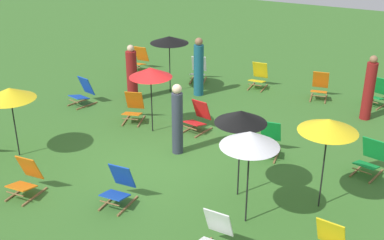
{
  "coord_description": "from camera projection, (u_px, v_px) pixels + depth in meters",
  "views": [
    {
      "loc": [
        5.2,
        -9.03,
        5.63
      ],
      "look_at": [
        0.0,
        1.2,
        0.5
      ],
      "focal_mm": 46.36,
      "sensor_mm": 36.0,
      "label": 1
    }
  ],
  "objects": [
    {
      "name": "ground_plane",
      "position": [
        169.0,
        157.0,
        11.8
      ],
      "size": [
        40.0,
        40.0,
        0.0
      ],
      "primitive_type": "plane",
      "color": "#386B28"
    },
    {
      "name": "deckchair_4",
      "position": [
        140.0,
        60.0,
        17.71
      ],
      "size": [
        0.51,
        0.78,
        0.83
      ],
      "rotation": [
        0.0,
        0.0,
        0.04
      ],
      "color": "olive",
      "rests_on": "ground"
    },
    {
      "name": "umbrella_2",
      "position": [
        241.0,
        117.0,
        9.61
      ],
      "size": [
        1.04,
        1.04,
        1.9
      ],
      "color": "black",
      "rests_on": "ground"
    },
    {
      "name": "umbrella_1",
      "position": [
        10.0,
        94.0,
        11.27
      ],
      "size": [
        1.16,
        1.16,
        1.72
      ],
      "color": "black",
      "rests_on": "ground"
    },
    {
      "name": "person_2",
      "position": [
        177.0,
        120.0,
        11.7
      ],
      "size": [
        0.36,
        0.36,
        1.75
      ],
      "rotation": [
        0.0,
        0.0,
        3.6
      ],
      "color": "#333847",
      "rests_on": "ground"
    },
    {
      "name": "deckchair_2",
      "position": [
        83.0,
        93.0,
        14.72
      ],
      "size": [
        0.65,
        0.85,
        0.83
      ],
      "rotation": [
        0.0,
        0.0,
        -0.25
      ],
      "color": "olive",
      "rests_on": "ground"
    },
    {
      "name": "deckchair_8",
      "position": [
        133.0,
        108.0,
        13.61
      ],
      "size": [
        0.68,
        0.87,
        0.83
      ],
      "rotation": [
        0.0,
        0.0,
        0.31
      ],
      "color": "olive",
      "rests_on": "ground"
    },
    {
      "name": "umbrella_5",
      "position": [
        328.0,
        125.0,
        9.21
      ],
      "size": [
        1.13,
        1.13,
        1.91
      ],
      "color": "black",
      "rests_on": "ground"
    },
    {
      "name": "deckchair_1",
      "position": [
        198.0,
        118.0,
        13.03
      ],
      "size": [
        0.61,
        0.84,
        0.83
      ],
      "rotation": [
        0.0,
        0.0,
        -0.19
      ],
      "color": "olive",
      "rests_on": "ground"
    },
    {
      "name": "deckchair_5",
      "position": [
        26.0,
        179.0,
        10.19
      ],
      "size": [
        0.51,
        0.78,
        0.83
      ],
      "rotation": [
        0.0,
        0.0,
        0.05
      ],
      "color": "olive",
      "rests_on": "ground"
    },
    {
      "name": "umbrella_0",
      "position": [
        151.0,
        72.0,
        12.48
      ],
      "size": [
        1.11,
        1.11,
        1.76
      ],
      "color": "black",
      "rests_on": "ground"
    },
    {
      "name": "person_1",
      "position": [
        132.0,
        74.0,
        14.9
      ],
      "size": [
        0.46,
        0.46,
        1.72
      ],
      "rotation": [
        0.0,
        0.0,
        0.83
      ],
      "color": "maroon",
      "rests_on": "ground"
    },
    {
      "name": "deckchair_12",
      "position": [
        320.0,
        87.0,
        15.17
      ],
      "size": [
        0.59,
        0.82,
        0.83
      ],
      "rotation": [
        0.0,
        0.0,
        0.16
      ],
      "color": "olive",
      "rests_on": "ground"
    },
    {
      "name": "umbrella_3",
      "position": [
        250.0,
        139.0,
        8.76
      ],
      "size": [
        1.09,
        1.09,
        1.9
      ],
      "color": "black",
      "rests_on": "ground"
    },
    {
      "name": "deckchair_10",
      "position": [
        269.0,
        140.0,
        11.8
      ],
      "size": [
        0.57,
        0.81,
        0.83
      ],
      "rotation": [
        0.0,
        0.0,
        0.12
      ],
      "color": "olive",
      "rests_on": "ground"
    },
    {
      "name": "deckchair_0",
      "position": [
        198.0,
        70.0,
        16.65
      ],
      "size": [
        0.68,
        0.87,
        0.83
      ],
      "rotation": [
        0.0,
        0.0,
        0.3
      ],
      "color": "olive",
      "rests_on": "ground"
    },
    {
      "name": "deckchair_9",
      "position": [
        259.0,
        77.0,
        16.04
      ],
      "size": [
        0.51,
        0.78,
        0.83
      ],
      "rotation": [
        0.0,
        0.0,
        0.05
      ],
      "color": "olive",
      "rests_on": "ground"
    },
    {
      "name": "deckchair_6",
      "position": [
        215.0,
        236.0,
        8.46
      ],
      "size": [
        0.51,
        0.78,
        0.83
      ],
      "rotation": [
        0.0,
        0.0,
        -0.04
      ],
      "color": "olive",
      "rests_on": "ground"
    },
    {
      "name": "person_3",
      "position": [
        369.0,
        89.0,
        13.54
      ],
      "size": [
        0.37,
        0.37,
        1.83
      ],
      "rotation": [
        0.0,
        0.0,
        0.32
      ],
      "color": "maroon",
      "rests_on": "ground"
    },
    {
      "name": "person_0",
      "position": [
        199.0,
        68.0,
        15.23
      ],
      "size": [
        0.4,
        0.4,
        1.83
      ],
      "rotation": [
        0.0,
        0.0,
        0.38
      ],
      "color": "#195972",
      "rests_on": "ground"
    },
    {
      "name": "deckchair_7",
      "position": [
        119.0,
        187.0,
        9.89
      ],
      "size": [
        0.51,
        0.78,
        0.83
      ],
      "rotation": [
        0.0,
        0.0,
        0.04
      ],
      "color": "olive",
      "rests_on": "ground"
    },
    {
      "name": "deckchair_3",
      "position": [
        370.0,
        159.0,
        10.98
      ],
      "size": [
        0.64,
        0.85,
        0.83
      ],
      "rotation": [
        0.0,
        0.0,
        -0.24
      ],
      "color": "olive",
      "rests_on": "ground"
    },
    {
      "name": "umbrella_4",
      "position": [
        169.0,
        40.0,
        15.12
      ],
      "size": [
        1.19,
        1.19,
        1.81
      ],
      "color": "black",
      "rests_on": "ground"
    },
    {
      "name": "deckchair_13",
      "position": [
        377.0,
        93.0,
        14.69
      ],
      "size": [
        0.68,
        0.87,
        0.83
      ],
      "rotation": [
        0.0,
        0.0,
        -0.3
      ],
      "color": "olive",
      "rests_on": "ground"
    }
  ]
}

